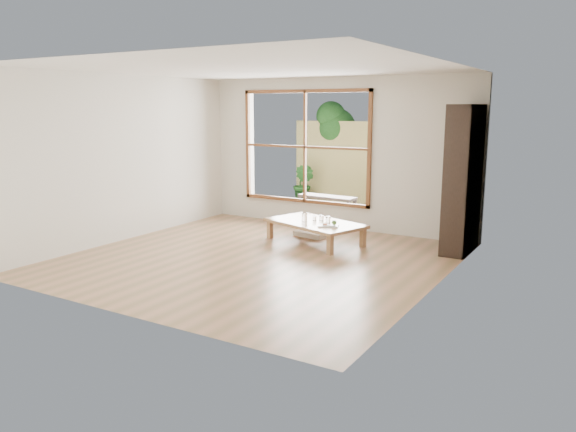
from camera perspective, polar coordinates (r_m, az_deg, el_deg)
name	(u,v)px	position (r m, az deg, el deg)	size (l,w,h in m)	color
ground	(258,259)	(7.92, -3.05, -4.37)	(5.00, 5.00, 0.00)	#A37351
low_table	(315,224)	(8.79, 2.77, -0.84)	(1.72, 1.29, 0.33)	tan
floor_cushion	(316,233)	(9.35, 2.82, -1.71)	(0.54, 0.54, 0.08)	white
bookshelf	(463,179)	(8.52, 17.35, 3.57)	(0.34, 0.96, 2.14)	black
glass_tall	(305,217)	(8.76, 1.69, -0.12)	(0.08, 0.08, 0.15)	silver
glass_mid	(328,220)	(8.69, 4.09, -0.37)	(0.07, 0.07, 0.11)	silver
glass_short	(321,218)	(8.87, 3.42, -0.19)	(0.07, 0.07, 0.09)	silver
glass_small	(315,218)	(8.88, 2.71, -0.22)	(0.06, 0.06, 0.07)	silver
food_tray	(330,225)	(8.46, 4.24, -0.91)	(0.35, 0.30, 0.09)	white
deck	(333,214)	(11.22, 4.56, 0.22)	(2.80, 2.00, 0.05)	#373128
garden_bench	(327,199)	(10.99, 4.00, 1.75)	(1.17, 0.40, 0.37)	black
bamboo_fence	(354,164)	(11.99, 6.76, 5.22)	(2.80, 0.06, 1.80)	#DAC76F
shrub_right	(390,189)	(11.39, 10.36, 2.74)	(0.84, 0.73, 0.93)	#235720
shrub_left	(304,184)	(12.18, 1.60, 3.28)	(0.47, 0.38, 0.86)	#235720
garden_tree	(332,129)	(12.50, 4.54, 8.84)	(1.04, 0.85, 2.22)	#4C3D2D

